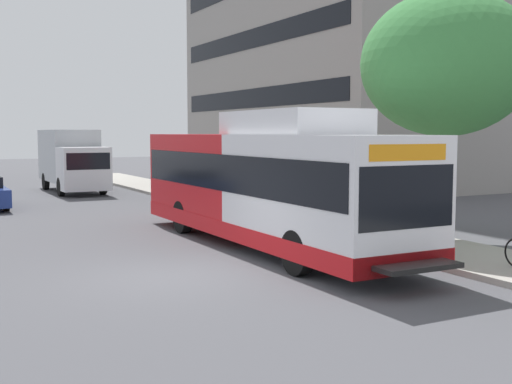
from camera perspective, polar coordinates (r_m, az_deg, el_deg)
ground_plane at (r=21.75m, az=-14.72°, el=-3.12°), size 120.00×120.00×0.00m
sidewalk_curb at (r=22.57m, az=4.08°, el=-2.48°), size 3.00×56.00×0.14m
transit_bus at (r=17.56m, az=0.85°, el=0.69°), size 2.58×12.25×3.65m
street_tree_near_stop at (r=18.79m, az=16.40°, el=10.75°), size 4.67×4.67×6.83m
box_truck_background at (r=35.34m, az=-15.91°, el=2.84°), size 2.32×7.01×3.25m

